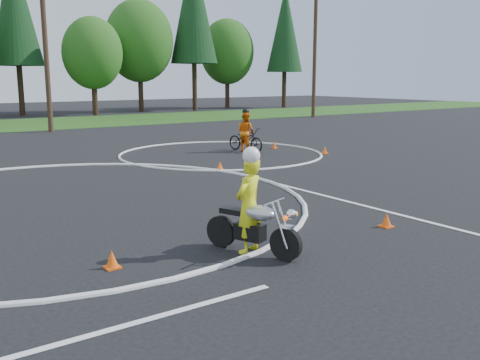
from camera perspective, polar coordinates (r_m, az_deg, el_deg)
ground at (r=10.90m, az=-14.55°, el=-5.59°), size 120.00×120.00×0.00m
course_markings at (r=15.60m, az=-12.77°, el=-0.54°), size 19.05×19.05×0.12m
primary_motorcycle at (r=9.27m, az=1.52°, el=-4.98°), size 0.86×1.83×1.01m
rider_primary_grp at (r=9.26m, az=0.97°, el=-2.36°), size 0.72×0.60×1.87m
rider_second_grp at (r=22.27m, az=0.61°, el=4.70°), size 1.00×1.95×1.79m
traffic_cones at (r=15.58m, az=-2.08°, el=0.19°), size 15.99×11.27×0.30m
treeline at (r=48.22m, az=-13.01°, el=14.87°), size 38.20×8.10×14.52m
utility_poles at (r=32.08m, az=-20.10°, el=14.11°), size 41.60×1.12×10.00m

